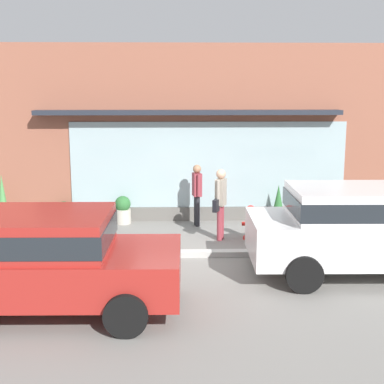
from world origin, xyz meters
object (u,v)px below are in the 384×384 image
(fire_hydrant, at_px, (250,223))
(potted_plant_low_front, at_px, (3,201))
(pedestrian_passerby, at_px, (197,190))
(potted_plant_window_left, at_px, (123,210))
(parked_car_red, at_px, (47,256))
(potted_plant_trailing_edge, at_px, (278,205))
(potted_plant_doorstep, at_px, (64,212))
(potted_plant_corner_tall, at_px, (372,207))
(parked_car_white, at_px, (362,226))
(pedestrian_with_handbag, at_px, (220,199))

(fire_hydrant, xyz_separation_m, potted_plant_low_front, (-6.20, 1.46, 0.24))
(pedestrian_passerby, height_order, potted_plant_window_left, pedestrian_passerby)
(parked_car_red, height_order, potted_plant_trailing_edge, parked_car_red)
(fire_hydrant, height_order, pedestrian_passerby, pedestrian_passerby)
(fire_hydrant, relative_size, parked_car_red, 0.20)
(pedestrian_passerby, height_order, potted_plant_doorstep, pedestrian_passerby)
(parked_car_red, relative_size, potted_plant_corner_tall, 5.71)
(potted_plant_window_left, distance_m, potted_plant_trailing_edge, 4.08)
(potted_plant_window_left, relative_size, potted_plant_low_front, 0.55)
(potted_plant_corner_tall, xyz_separation_m, potted_plant_low_front, (-9.67, -0.15, 0.25))
(potted_plant_window_left, height_order, potted_plant_trailing_edge, potted_plant_trailing_edge)
(potted_plant_low_front, bearing_deg, fire_hydrant, -13.29)
(fire_hydrant, relative_size, potted_plant_low_front, 0.61)
(pedestrian_passerby, height_order, potted_plant_trailing_edge, pedestrian_passerby)
(parked_car_white, height_order, potted_plant_trailing_edge, parked_car_white)
(potted_plant_corner_tall, distance_m, potted_plant_doorstep, 8.16)
(parked_car_white, bearing_deg, potted_plant_low_front, 154.91)
(parked_car_white, bearing_deg, potted_plant_trailing_edge, 102.81)
(parked_car_white, bearing_deg, pedestrian_with_handbag, 137.05)
(pedestrian_with_handbag, xyz_separation_m, potted_plant_doorstep, (-3.98, 1.69, -0.66))
(potted_plant_trailing_edge, bearing_deg, pedestrian_passerby, -173.56)
(parked_car_red, bearing_deg, parked_car_white, 16.65)
(potted_plant_window_left, bearing_deg, potted_plant_doorstep, 177.41)
(parked_car_white, height_order, potted_plant_low_front, parked_car_white)
(pedestrian_with_handbag, distance_m, parked_car_red, 5.00)
(potted_plant_corner_tall, bearing_deg, fire_hydrant, -155.03)
(fire_hydrant, bearing_deg, pedestrian_with_handbag, -176.69)
(potted_plant_doorstep, xyz_separation_m, potted_plant_trailing_edge, (5.63, -0.10, 0.17))
(parked_car_red, bearing_deg, potted_plant_low_front, 114.96)
(potted_plant_doorstep, relative_size, potted_plant_low_front, 0.43)
(potted_plant_corner_tall, height_order, potted_plant_low_front, potted_plant_low_front)
(pedestrian_with_handbag, bearing_deg, parked_car_red, -15.20)
(pedestrian_passerby, distance_m, parked_car_red, 5.89)
(pedestrian_passerby, relative_size, parked_car_white, 0.36)
(fire_hydrant, height_order, potted_plant_doorstep, fire_hydrant)
(fire_hydrant, bearing_deg, potted_plant_doorstep, 160.64)
(parked_car_red, bearing_deg, potted_plant_corner_tall, 38.77)
(fire_hydrant, distance_m, parked_car_red, 5.52)
(potted_plant_trailing_edge, bearing_deg, fire_hydrant, -121.25)
(pedestrian_passerby, distance_m, parked_car_white, 4.79)
(pedestrian_with_handbag, xyz_separation_m, pedestrian_passerby, (-0.49, 1.35, -0.04))
(fire_hydrant, relative_size, potted_plant_trailing_edge, 0.80)
(parked_car_white, height_order, potted_plant_doorstep, parked_car_white)
(parked_car_red, distance_m, potted_plant_window_left, 5.64)
(pedestrian_with_handbag, distance_m, potted_plant_corner_tall, 4.54)
(fire_hydrant, height_order, potted_plant_corner_tall, fire_hydrant)
(parked_car_red, relative_size, potted_plant_trailing_edge, 4.00)
(pedestrian_with_handbag, relative_size, potted_plant_low_front, 1.25)
(parked_car_white, xyz_separation_m, potted_plant_corner_tall, (1.69, 4.06, -0.57))
(fire_hydrant, distance_m, potted_plant_low_front, 6.38)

